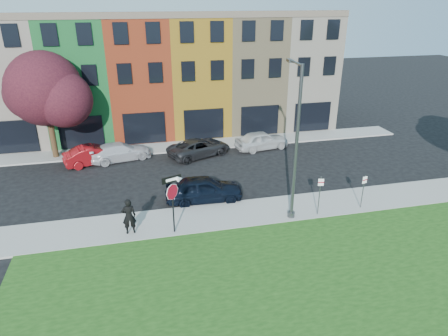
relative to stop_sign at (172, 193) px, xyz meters
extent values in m
plane|color=black|center=(4.22, -1.88, -2.41)|extent=(120.00, 120.00, 0.00)
cube|color=#97958F|center=(6.22, 1.12, -2.35)|extent=(40.00, 3.00, 0.12)
cube|color=#97958F|center=(1.22, 13.12, -2.35)|extent=(40.00, 2.40, 0.12)
cube|color=beige|center=(-10.78, 19.32, 2.59)|extent=(5.00, 10.00, 10.00)
cube|color=green|center=(-5.78, 19.32, 2.59)|extent=(5.00, 10.00, 10.00)
cube|color=#C64421|center=(-0.78, 19.32, 2.59)|extent=(5.00, 10.00, 10.00)
cube|color=gold|center=(4.22, 19.32, 2.59)|extent=(5.00, 10.00, 10.00)
cube|color=#8E7F5C|center=(9.22, 19.32, 2.59)|extent=(5.00, 10.00, 10.00)
cube|color=beige|center=(14.22, 19.32, 2.59)|extent=(5.00, 10.00, 10.00)
cube|color=black|center=(1.72, 14.26, -0.91)|extent=(30.00, 0.12, 2.60)
cylinder|color=black|center=(0.00, 0.02, -0.72)|extent=(0.08, 0.08, 3.14)
cylinder|color=white|center=(0.00, 0.00, 0.06)|extent=(0.84, 0.33, 0.88)
cylinder|color=maroon|center=(0.00, -0.02, 0.06)|extent=(0.79, 0.30, 0.84)
cube|color=black|center=(0.00, 0.00, 0.75)|extent=(1.00, 0.40, 0.34)
cube|color=white|center=(0.00, -0.03, 0.75)|extent=(0.63, 0.24, 0.14)
imported|color=black|center=(-2.26, 0.43, -1.30)|extent=(0.77, 0.54, 1.98)
imported|color=black|center=(2.20, 3.34, -1.62)|extent=(2.28, 4.81, 1.58)
imported|color=maroon|center=(-4.70, 10.99, -1.70)|extent=(3.96, 5.19, 1.43)
imported|color=silver|center=(-2.83, 11.32, -1.73)|extent=(4.18, 5.62, 1.36)
imported|color=black|center=(3.20, 10.82, -1.72)|extent=(5.86, 6.63, 1.39)
imported|color=silver|center=(8.45, 11.19, -1.66)|extent=(3.25, 5.00, 1.50)
cylinder|color=#494C4E|center=(6.58, 0.09, 1.93)|extent=(0.18, 0.18, 8.43)
cylinder|color=#494C4E|center=(6.58, 0.09, -2.14)|extent=(0.40, 0.40, 0.30)
cylinder|color=#494C4E|center=(6.67, 1.09, 6.04)|extent=(0.31, 2.00, 0.12)
cube|color=#494C4E|center=(6.78, 2.18, 5.99)|extent=(0.30, 0.57, 0.16)
cylinder|color=#494C4E|center=(8.15, 0.02, -1.12)|extent=(0.05, 0.05, 2.34)
cube|color=white|center=(8.15, -0.01, -0.28)|extent=(0.32, 0.08, 0.42)
cube|color=maroon|center=(8.15, -0.03, -0.28)|extent=(0.32, 0.07, 0.06)
cylinder|color=#494C4E|center=(10.96, 0.18, -1.25)|extent=(0.05, 0.05, 2.09)
cube|color=white|center=(10.96, 0.15, -0.50)|extent=(0.32, 0.09, 0.42)
cube|color=maroon|center=(10.96, 0.13, -0.50)|extent=(0.31, 0.08, 0.06)
cylinder|color=black|center=(-7.71, 12.89, -0.60)|extent=(0.44, 0.44, 3.38)
sphere|color=black|center=(-7.71, 12.89, 2.98)|extent=(5.40, 5.40, 5.40)
sphere|color=black|center=(-6.36, 12.07, 2.31)|extent=(4.05, 4.05, 4.05)
sphere|color=black|center=(-8.93, 13.83, 2.44)|extent=(3.78, 3.78, 3.78)
sphere|color=black|center=(-7.44, 13.43, 3.93)|extent=(3.24, 3.24, 3.24)
camera|label=1|loc=(-1.52, -18.11, 9.09)|focal=32.00mm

